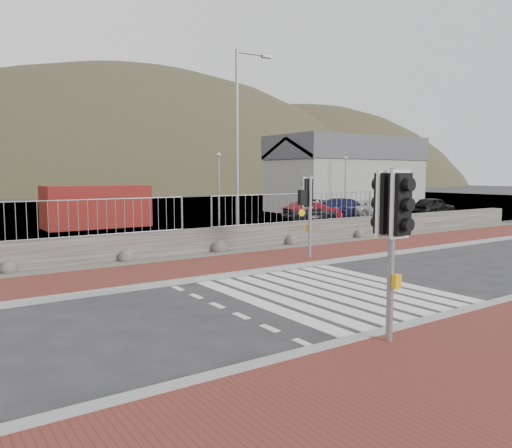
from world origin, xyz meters
TOP-DOWN VIEW (x-y plane):
  - ground at (0.00, 0.00)m, footprint 220.00×220.00m
  - sidewalk_far at (0.00, 4.50)m, footprint 40.00×3.00m
  - kerb_near at (0.00, -3.00)m, footprint 40.00×0.25m
  - kerb_far at (0.00, 3.00)m, footprint 40.00×0.25m
  - zebra_crossing at (-0.00, 0.00)m, footprint 4.62×5.60m
  - gravel_strip at (0.00, 6.50)m, footprint 40.00×1.50m
  - stone_wall at (0.00, 7.30)m, footprint 40.00×0.60m
  - railing at (0.00, 7.15)m, footprint 18.07×0.07m
  - quay at (0.00, 27.90)m, footprint 120.00×40.00m
  - harbor_building at (20.00, 19.90)m, footprint 12.20×6.20m
  - hills_backdrop at (6.74, 87.90)m, footprint 254.00×90.00m
  - traffic_signal_near at (-1.85, -3.38)m, footprint 0.43×0.26m
  - traffic_signal_far at (2.57, 3.92)m, footprint 0.68×0.26m
  - streetlight at (2.46, 8.09)m, footprint 1.65×0.27m
  - shipping_container at (-0.25, 18.44)m, footprint 5.51×2.33m
  - car_a at (11.67, 14.51)m, footprint 3.59×1.94m
  - car_b at (11.93, 14.60)m, footprint 3.87×1.85m
  - car_c at (15.54, 15.33)m, footprint 4.62×2.26m
  - car_d at (17.44, 14.98)m, footprint 4.04×2.02m
  - car_e at (21.56, 12.88)m, footprint 3.92×1.80m

SIDE VIEW (x-z plane):
  - hills_backdrop at x=6.74m, z-range -73.05..26.95m
  - ground at x=0.00m, z-range 0.00..0.00m
  - quay at x=0.00m, z-range -0.25..0.25m
  - zebra_crossing at x=0.00m, z-range 0.00..0.01m
  - gravel_strip at x=0.00m, z-range 0.00..0.06m
  - sidewalk_far at x=0.00m, z-range 0.00..0.08m
  - kerb_near at x=0.00m, z-range -0.01..0.11m
  - kerb_far at x=0.00m, z-range -0.01..0.11m
  - stone_wall at x=0.00m, z-range 0.00..0.90m
  - car_d at x=17.44m, z-range 0.00..1.10m
  - car_a at x=11.67m, z-range 0.00..1.16m
  - car_b at x=11.93m, z-range 0.00..1.22m
  - car_c at x=15.54m, z-range 0.00..1.30m
  - car_e at x=21.56m, z-range 0.00..1.30m
  - shipping_container at x=-0.25m, z-range 0.00..2.29m
  - railing at x=0.00m, z-range 1.21..2.43m
  - traffic_signal_far at x=2.57m, z-range 0.64..3.48m
  - traffic_signal_near at x=-1.85m, z-range 0.66..3.68m
  - harbor_building at x=20.00m, z-range 0.03..5.83m
  - streetlight at x=2.46m, z-range 0.49..8.28m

